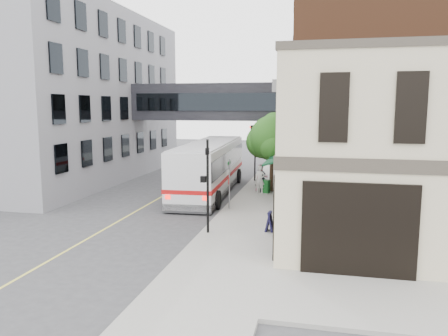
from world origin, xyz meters
The scene contains 17 objects.
ground centered at (0.00, 0.00, 0.00)m, with size 120.00×120.00×0.00m, color #38383A.
sidewalk_main centered at (2.00, 14.00, 0.07)m, with size 4.00×60.00×0.15m, color gray.
corner_building centered at (8.97, 2.00, 4.21)m, with size 10.19×8.12×8.45m.
brick_building centered at (9.98, 15.00, 6.99)m, with size 13.76×18.00×14.00m.
opposite_building centered at (-17.00, 16.00, 7.00)m, with size 14.00×24.00×14.00m, color gray.
skyway_bridge centered at (-3.00, 18.00, 6.50)m, with size 14.00×3.18×3.00m.
traffic_signal_near centered at (0.37, 2.00, 2.98)m, with size 0.44×0.22×4.60m.
traffic_signal_far centered at (0.26, 17.00, 3.34)m, with size 0.53×0.28×4.50m.
street_sign_pole centered at (0.39, 7.00, 1.93)m, with size 0.08×0.75×3.00m.
street_tree centered at (2.19, 13.22, 3.91)m, with size 3.80×3.20×5.60m.
lane_marking centered at (-5.00, 10.00, 0.01)m, with size 0.12×40.00×0.01m, color #D8CC4C.
bus centered at (-2.11, 12.07, 1.99)m, with size 3.73×13.35×3.56m.
pedestrian_a centered at (1.50, 12.08, 1.11)m, with size 0.70×0.46×1.91m, color silver.
pedestrian_b centered at (1.51, 12.84, 1.10)m, with size 0.92×0.72×1.90m, color #C47F94.
pedestrian_c centered at (1.61, 12.31, 0.91)m, with size 0.98×0.56×1.51m, color #212129.
newspaper_box centered at (1.92, 12.23, 0.61)m, with size 0.46×0.41×0.92m, color #14591F.
sandwich_board centered at (3.27, 2.88, 0.64)m, with size 0.35×0.55×0.97m, color black.
Camera 1 is at (5.62, -17.73, 6.23)m, focal length 35.00 mm.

